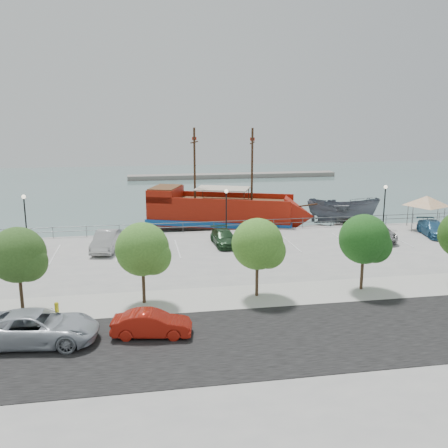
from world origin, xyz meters
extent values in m
plane|color=slate|center=(0.00, 0.00, -1.00)|extent=(160.00, 160.00, 0.00)
cube|color=gray|center=(0.00, -21.00, -0.60)|extent=(100.00, 58.00, 1.20)
cube|color=black|center=(0.00, -16.00, 0.01)|extent=(100.00, 8.00, 0.04)
cube|color=#B4B1AA|center=(0.00, -10.00, 0.01)|extent=(100.00, 4.00, 0.05)
cylinder|color=#595E61|center=(0.00, 7.80, 0.95)|extent=(50.00, 0.06, 0.06)
cylinder|color=#595E61|center=(0.00, 7.80, 0.55)|extent=(50.00, 0.06, 0.06)
cube|color=gray|center=(10.00, 55.00, -0.60)|extent=(40.00, 3.00, 0.80)
cube|color=#9C180A|center=(0.52, 12.70, 0.79)|extent=(15.79, 9.79, 2.45)
cube|color=#124C9E|center=(0.52, 12.70, -0.01)|extent=(16.15, 10.16, 0.57)
cone|color=#9C180A|center=(8.28, 9.74, 0.79)|extent=(4.44, 5.31, 4.53)
cube|color=#9C180A|center=(-5.21, 14.89, 2.68)|extent=(4.33, 5.42, 1.32)
cube|color=brown|center=(-5.21, 14.89, 3.39)|extent=(4.02, 5.00, 0.11)
cube|color=brown|center=(0.96, 12.53, 2.07)|extent=(12.94, 8.25, 0.14)
cube|color=#9C180A|center=(1.33, 14.82, 2.35)|extent=(14.17, 5.56, 0.66)
cube|color=#9C180A|center=(-0.28, 10.59, 2.35)|extent=(14.17, 5.56, 0.66)
cylinder|color=#382111|center=(3.61, 11.52, 5.89)|extent=(0.29, 0.29, 7.74)
cylinder|color=#382111|center=(-2.12, 13.71, 5.89)|extent=(0.29, 0.29, 7.74)
cylinder|color=#382111|center=(3.61, 11.52, 8.25)|extent=(1.13, 2.69, 0.13)
cylinder|color=#382111|center=(-2.12, 13.71, 8.25)|extent=(1.13, 2.69, 0.13)
cube|color=beige|center=(0.70, 12.63, 3.44)|extent=(6.39, 5.30, 0.11)
cylinder|color=#382111|center=(8.90, 9.51, 1.93)|extent=(2.25, 0.98, 0.56)
imported|color=#565C67|center=(13.88, 11.63, 0.50)|extent=(8.27, 5.45, 2.99)
imported|color=silver|center=(15.28, 12.82, -0.17)|extent=(6.06, 8.27, 1.67)
cube|color=gray|center=(-13.21, 9.20, -0.81)|extent=(7.01, 3.10, 0.39)
cube|color=slate|center=(8.12, 9.20, -0.78)|extent=(7.88, 4.69, 0.43)
cube|color=gray|center=(15.53, 9.20, -0.81)|extent=(6.88, 4.35, 0.38)
cylinder|color=slate|center=(18.84, 6.90, 1.21)|extent=(0.10, 0.10, 2.42)
cylinder|color=slate|center=(21.50, 5.86, 1.21)|extent=(0.10, 0.10, 2.42)
cylinder|color=slate|center=(17.80, 4.24, 1.21)|extent=(0.10, 0.10, 2.42)
cylinder|color=slate|center=(20.46, 3.20, 1.21)|extent=(0.10, 0.10, 2.42)
pyramid|color=white|center=(19.65, 5.05, 3.35)|extent=(5.98, 5.98, 0.99)
imported|color=#AAB1BB|center=(-13.32, -14.51, 0.84)|extent=(6.30, 3.48, 1.67)
imported|color=#AD1C0F|center=(-7.68, -14.67, 0.67)|extent=(4.26, 2.04, 1.35)
cylinder|color=yellow|center=(-12.97, -10.80, 0.29)|extent=(0.23, 0.23, 0.57)
sphere|color=yellow|center=(-12.97, -10.80, 0.59)|extent=(0.25, 0.25, 0.25)
cylinder|color=black|center=(-18.00, 6.50, 2.00)|extent=(0.12, 0.12, 4.00)
sphere|color=#FFF2CC|center=(-18.00, 6.50, 4.10)|extent=(0.36, 0.36, 0.36)
cylinder|color=black|center=(0.00, 6.50, 2.00)|extent=(0.12, 0.12, 4.00)
sphere|color=#FFF2CC|center=(0.00, 6.50, 4.10)|extent=(0.36, 0.36, 0.36)
cylinder|color=black|center=(16.00, 6.50, 2.00)|extent=(0.12, 0.12, 4.00)
sphere|color=#FFF2CC|center=(16.00, 6.50, 4.10)|extent=(0.36, 0.36, 0.36)
cylinder|color=#473321|center=(-15.00, -10.00, 1.10)|extent=(0.20, 0.20, 2.20)
sphere|color=#2C4D1C|center=(-15.00, -10.00, 3.40)|extent=(3.20, 3.20, 3.20)
sphere|color=#2C4D1C|center=(-14.40, -10.30, 3.00)|extent=(2.20, 2.20, 2.20)
cylinder|color=#473321|center=(-8.00, -10.00, 1.10)|extent=(0.20, 0.20, 2.20)
sphere|color=#3E7126|center=(-8.00, -10.00, 3.40)|extent=(3.20, 3.20, 3.20)
sphere|color=#3E7126|center=(-7.40, -10.30, 3.00)|extent=(2.20, 2.20, 2.20)
cylinder|color=#473321|center=(-1.00, -10.00, 1.10)|extent=(0.20, 0.20, 2.20)
sphere|color=#417725|center=(-1.00, -10.00, 3.40)|extent=(3.20, 3.20, 3.20)
sphere|color=#417725|center=(-0.40, -10.30, 3.00)|extent=(2.20, 2.20, 2.20)
cylinder|color=#473321|center=(6.00, -10.00, 1.10)|extent=(0.20, 0.20, 2.20)
sphere|color=#1C4D18|center=(6.00, -10.00, 3.40)|extent=(3.20, 3.20, 3.20)
sphere|color=#1C4D18|center=(6.60, -10.30, 3.00)|extent=(2.20, 2.20, 2.20)
imported|color=maroon|center=(-16.92, 2.25, 0.77)|extent=(2.52, 4.73, 1.53)
imported|color=#ABABAB|center=(-10.89, 2.51, 0.82)|extent=(2.55, 5.21, 1.64)
imported|color=navy|center=(-7.50, 1.31, 0.68)|extent=(3.23, 5.26, 1.36)
imported|color=#204224|center=(-0.90, 2.57, 0.66)|extent=(2.06, 4.63, 1.32)
imported|color=black|center=(2.95, 1.84, 0.66)|extent=(1.60, 3.89, 1.32)
imported|color=gray|center=(13.14, 1.98, 0.73)|extent=(3.32, 5.58, 1.45)
imported|color=#2D648F|center=(19.02, 2.50, 0.69)|extent=(2.78, 5.02, 1.38)
camera|label=1|loc=(-8.11, -38.85, 11.31)|focal=40.00mm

